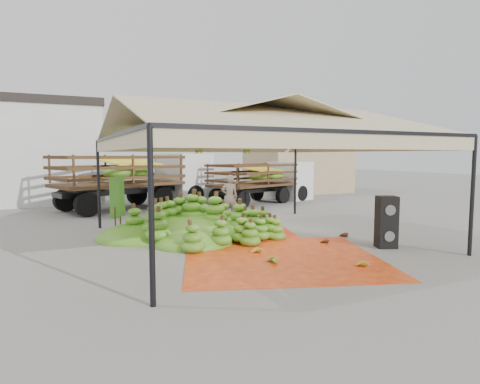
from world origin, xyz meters
name	(u,v)px	position (x,y,z in m)	size (l,w,h in m)	color
ground	(255,240)	(0.00, 0.00, 0.00)	(90.00, 90.00, 0.00)	slate
canopy_tent	(256,128)	(0.00, 0.00, 3.30)	(8.10, 8.10, 4.00)	black
building_tan	(297,162)	(10.00, 13.00, 2.07)	(6.30, 5.30, 4.10)	tan
tarp_left	(282,258)	(-0.40, -2.19, 0.01)	(4.70, 4.47, 0.01)	orange
tarp_right	(232,232)	(-0.17, 1.31, 0.01)	(3.87, 4.06, 0.01)	#EC4F16
banana_heap	(195,216)	(-1.44, 1.30, 0.63)	(5.89, 4.84, 1.26)	#40851B
hand_yellow_a	(360,263)	(0.73, -3.70, 0.10)	(0.45, 0.37, 0.20)	gold
hand_yellow_b	(256,250)	(-0.81, -1.57, 0.10)	(0.44, 0.36, 0.20)	gold
hand_red_a	(324,241)	(1.47, -1.37, 0.09)	(0.39, 0.32, 0.18)	#522012
hand_red_b	(342,234)	(2.56, -0.87, 0.11)	(0.46, 0.38, 0.21)	#552213
hand_green	(269,259)	(-0.95, -2.53, 0.11)	(0.49, 0.40, 0.22)	#357618
hanging_bunches	(223,152)	(-0.92, 0.27, 2.62)	(1.74, 0.24, 0.20)	#4A7418
speaker_stack	(386,222)	(2.76, -2.44, 0.71)	(0.64, 0.61, 1.41)	black
banana_leaves	(114,234)	(-3.70, 2.67, 0.00)	(0.96, 1.36, 3.70)	#256F1D
vendor	(230,197)	(0.85, 3.85, 0.88)	(0.64, 0.42, 1.76)	gray
truck_left	(143,174)	(-1.44, 9.07, 1.60)	(8.01, 4.97, 2.60)	#52341B
truck_right	(266,178)	(5.01, 8.38, 1.32)	(6.61, 4.04, 2.15)	#452E17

